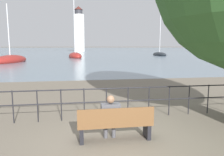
% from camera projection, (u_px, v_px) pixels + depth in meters
% --- Properties ---
extents(ground_plane, '(1000.00, 1000.00, 0.00)m').
position_uv_depth(ground_plane, '(115.00, 140.00, 5.68)').
color(ground_plane, '#706656').
extents(harbor_water, '(600.00, 300.00, 0.01)m').
position_uv_depth(harbor_water, '(79.00, 49.00, 162.02)').
color(harbor_water, slate).
rests_on(harbor_water, ground_plane).
extents(park_bench, '(1.93, 0.45, 0.90)m').
position_uv_depth(park_bench, '(115.00, 124.00, 5.56)').
color(park_bench, brown).
rests_on(park_bench, ground_plane).
extents(seated_person_left, '(0.48, 0.35, 1.19)m').
position_uv_depth(seated_person_left, '(110.00, 115.00, 5.58)').
color(seated_person_left, '#4C4C51').
rests_on(seated_person_left, ground_plane).
extents(promenade_railing, '(13.30, 0.04, 1.05)m').
position_uv_depth(promenade_railing, '(106.00, 98.00, 7.24)').
color(promenade_railing, black).
rests_on(promenade_railing, ground_plane).
extents(sailboat_0, '(4.72, 7.67, 8.72)m').
position_uv_depth(sailboat_0, '(10.00, 60.00, 31.65)').
color(sailboat_0, maroon).
rests_on(sailboat_0, ground_plane).
extents(sailboat_1, '(2.68, 7.00, 10.40)m').
position_uv_depth(sailboat_1, '(160.00, 54.00, 54.30)').
color(sailboat_1, black).
rests_on(sailboat_1, ground_plane).
extents(sailboat_2, '(3.63, 6.35, 12.00)m').
position_uv_depth(sailboat_2, '(75.00, 56.00, 43.93)').
color(sailboat_2, maroon).
rests_on(sailboat_2, ground_plane).
extents(harbor_lighthouse, '(4.54, 4.54, 18.65)m').
position_uv_depth(harbor_lighthouse, '(79.00, 31.00, 91.75)').
color(harbor_lighthouse, white).
rests_on(harbor_lighthouse, ground_plane).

